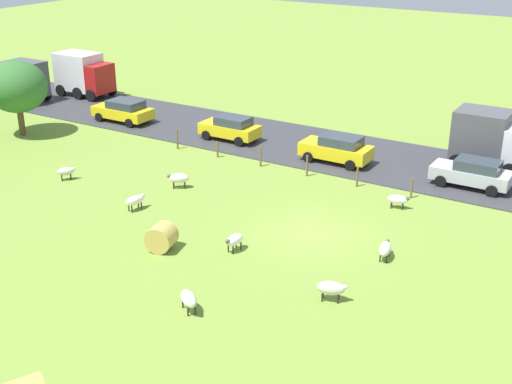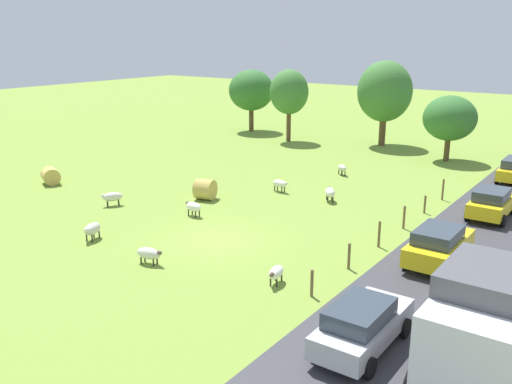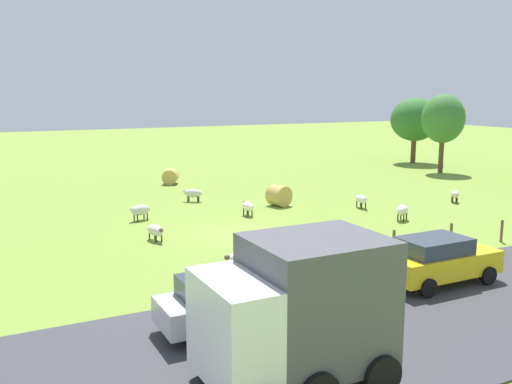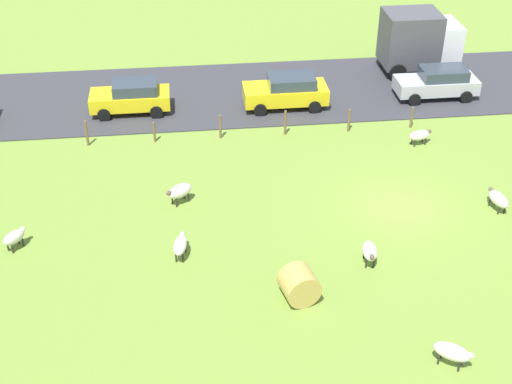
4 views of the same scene
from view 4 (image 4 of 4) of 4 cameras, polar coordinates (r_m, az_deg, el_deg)
The scene contains 20 objects.
ground_plane at distance 29.30m, azimuth 11.62°, elevation -1.20°, with size 160.00×160.00×0.00m, color olive.
road_strip at distance 38.90m, azimuth 6.85°, elevation 8.41°, with size 8.00×80.00×0.06m, color #38383D.
sheep_0 at distance 27.71m, azimuth -19.16°, elevation -3.52°, with size 1.00×0.95×0.75m.
sheep_1 at distance 29.97m, azimuth 19.19°, elevation -0.54°, with size 1.30×0.73×0.75m.
sheep_3 at distance 25.91m, azimuth -6.20°, elevation -4.33°, with size 1.26×0.66×0.77m.
sheep_4 at distance 28.81m, azimuth -6.26°, elevation 0.08°, with size 1.08×1.23×0.85m.
sheep_5 at distance 33.79m, azimuth 13.24°, elevation 4.54°, with size 0.69×1.18×0.73m.
sheep_6 at distance 22.59m, azimuth 15.75°, elevation -12.48°, with size 1.08×1.24×0.81m.
sheep_7 at distance 25.78m, azimuth 9.28°, elevation -4.81°, with size 1.16×0.61×0.80m.
hay_bale_1 at distance 23.96m, azimuth 3.56°, elevation -7.58°, with size 1.23×1.23×1.07m, color tan.
fence_post_0 at distance 35.22m, azimuth 12.60°, elevation 5.96°, with size 0.12×0.12×1.09m, color brown.
fence_post_1 at distance 34.35m, azimuth 7.61°, elevation 5.84°, with size 0.12×0.12×1.16m, color brown.
fence_post_2 at distance 33.74m, azimuth 2.41°, elevation 5.68°, with size 0.12×0.12×1.27m, color brown.
fence_post_3 at distance 33.45m, azimuth -2.94°, elevation 5.35°, with size 0.12×0.12×1.21m, color brown.
fence_post_4 at distance 33.49m, azimuth -8.31°, elevation 4.87°, with size 0.12×0.12×1.02m, color brown.
fence_post_5 at distance 33.71m, azimuth -13.68°, elevation 4.70°, with size 0.12×0.12×1.30m, color brown.
truck_0 at distance 41.16m, azimuth 13.13°, elevation 11.99°, with size 2.84×4.22×3.44m.
car_0 at distance 36.27m, azimuth 2.52°, elevation 8.27°, with size 2.05×4.30×1.67m.
car_2 at distance 36.26m, azimuth -10.15°, elevation 7.70°, with size 1.97×4.01×1.62m.
car_3 at distance 38.51m, azimuth 14.64°, elevation 8.68°, with size 1.94×4.28×1.60m.
Camera 4 is at (-22.80, 8.55, 16.30)m, focal length 48.94 mm.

